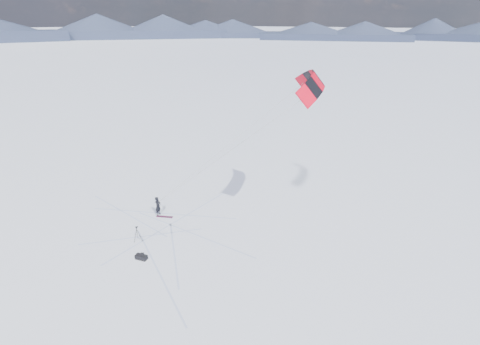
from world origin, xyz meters
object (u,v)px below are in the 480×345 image
Objects in this scene: tripod at (137,232)px; gear_bag_a at (141,257)px; snowkiter at (159,215)px; snowboard at (165,217)px; gear_bag_b at (141,256)px.

gear_bag_a is at bearing -56.92° from tripod.
snowkiter is at bearing 91.54° from tripod.
snowboard is at bearing 82.10° from tripod.
snowkiter is 3.96m from tripod.
tripod is 2.45m from gear_bag_a.
tripod is 2.34m from gear_bag_b.
tripod is 1.36× the size of gear_bag_a.
snowkiter is 1.37× the size of tripod.
snowkiter is 1.21× the size of snowboard.
snowboard is 3.78m from tripod.
gear_bag_b is at bearing -162.47° from snowkiter.
snowkiter is 1.87× the size of gear_bag_a.
gear_bag_a is at bearing -86.21° from snowboard.
snowkiter is 5.91m from gear_bag_b.
snowkiter reaches higher than gear_bag_a.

